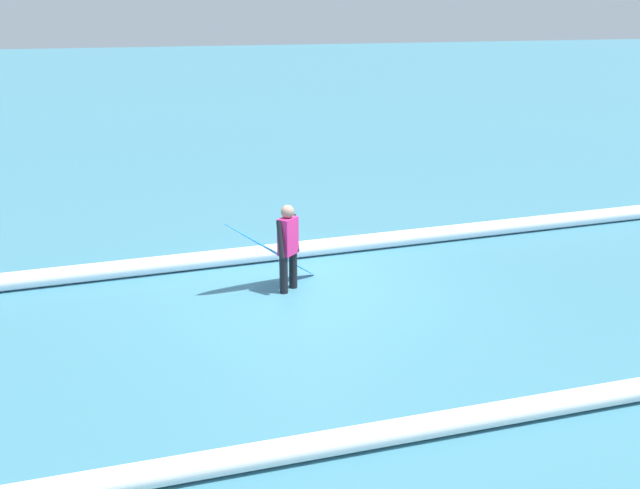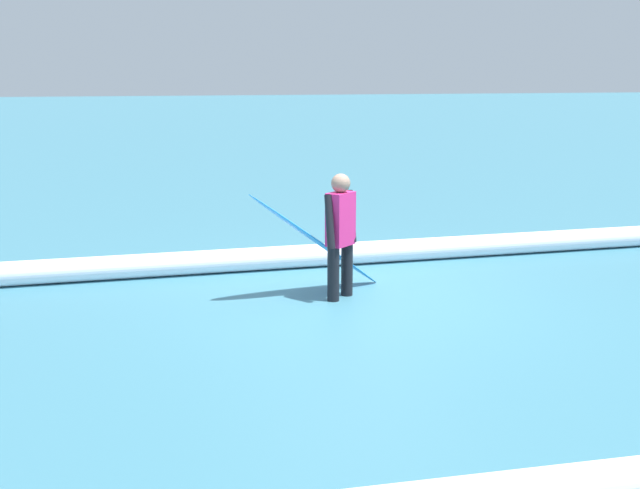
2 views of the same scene
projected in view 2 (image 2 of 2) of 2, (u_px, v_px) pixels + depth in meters
ground_plane at (362, 297)px, 8.99m from camera, size 167.97×167.97×0.00m
surfer at (340, 230)px, 8.80m from camera, size 0.42×0.52×1.47m
surfboard at (316, 241)px, 9.04m from camera, size 1.78×0.77×1.30m
wave_crest_foreground at (315, 255)px, 10.41m from camera, size 22.47×0.42×0.31m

